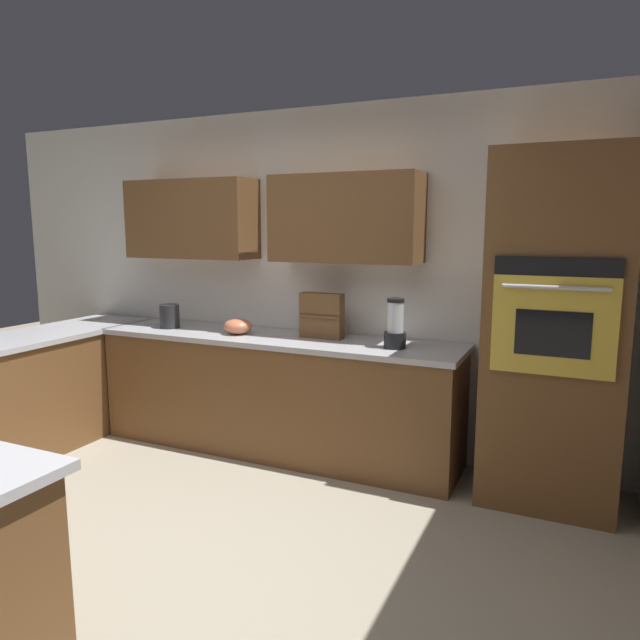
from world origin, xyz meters
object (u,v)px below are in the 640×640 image
Objects in this scene: wall_oven at (555,331)px; kettle at (170,316)px; blender at (395,327)px; mixing_bowl at (238,326)px; spice_rack at (322,316)px.

kettle is (2.90, 0.04, -0.09)m from wall_oven.
blender is 1.25m from mixing_bowl.
spice_rack is at bearing -169.52° from mixing_bowl.
spice_rack is at bearing -11.33° from blender.
kettle is at bearing 0.72° from wall_oven.
spice_rack is (1.60, -0.08, -0.02)m from wall_oven.
mixing_bowl is at bearing 180.00° from kettle.
wall_oven reaches higher than blender.
wall_oven is 2.90m from kettle.
spice_rack is 1.31m from kettle.
wall_oven reaches higher than mixing_bowl.
kettle is (1.30, 0.12, -0.07)m from spice_rack.
blender is 1.78× the size of kettle.
wall_oven is at bearing -177.92° from blender.
blender is at bearing 168.67° from spice_rack.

